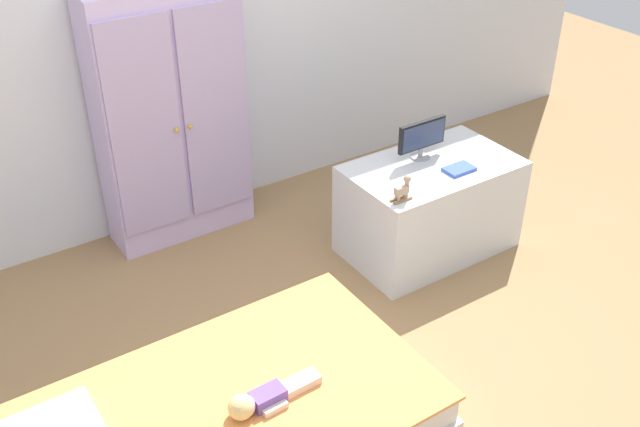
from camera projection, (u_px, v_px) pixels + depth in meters
ground_plane at (323, 370)px, 3.29m from camera, size 10.00×10.00×0.02m
bed at (229, 427)px, 2.85m from camera, size 1.57×0.95×0.25m
doll at (258, 401)px, 2.75m from camera, size 0.39×0.13×0.10m
wardrobe at (171, 117)px, 3.87m from camera, size 0.78×0.31×1.39m
tv_stand at (429, 207)px, 3.95m from camera, size 0.89×0.54×0.52m
tv_monitor at (422, 137)px, 3.80m from camera, size 0.29×0.10×0.21m
rocking_horse_toy at (403, 189)px, 3.48m from camera, size 0.11×0.04×0.13m
book_blue at (459, 169)px, 3.75m from camera, size 0.16×0.10×0.02m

